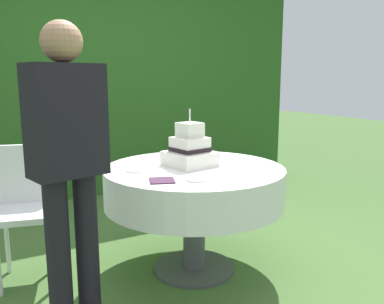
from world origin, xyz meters
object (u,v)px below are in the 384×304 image
at_px(serving_plate_far, 196,179).
at_px(napkin_stack, 162,180).
at_px(cake_table, 194,186).
at_px(serving_plate_near, 136,171).
at_px(standing_person, 68,160).
at_px(garden_chair, 27,199).
at_px(wedding_cake, 190,150).

bearing_deg(serving_plate_far, napkin_stack, 155.68).
xyz_separation_m(cake_table, serving_plate_near, (-0.39, 0.07, 0.14)).
bearing_deg(cake_table, serving_plate_far, -117.96).
bearing_deg(napkin_stack, serving_plate_near, 98.04).
bearing_deg(serving_plate_far, cake_table, 62.04).
bearing_deg(standing_person, serving_plate_near, 36.41).
distance_m(cake_table, napkin_stack, 0.44).
distance_m(cake_table, serving_plate_near, 0.42).
bearing_deg(standing_person, garden_chair, 98.79).
bearing_deg(serving_plate_near, wedding_cake, -2.45).
xyz_separation_m(wedding_cake, napkin_stack, (-0.35, -0.29, -0.10)).
xyz_separation_m(serving_plate_far, standing_person, (-0.72, 0.02, 0.19)).
xyz_separation_m(cake_table, standing_person, (-0.89, -0.29, 0.33)).
bearing_deg(serving_plate_far, garden_chair, 137.05).
relative_size(cake_table, serving_plate_near, 10.25).
relative_size(cake_table, serving_plate_far, 9.70).
bearing_deg(napkin_stack, standing_person, -173.52).
distance_m(cake_table, serving_plate_far, 0.38).
relative_size(serving_plate_far, napkin_stack, 0.87).
height_order(wedding_cake, garden_chair, wedding_cake).
distance_m(garden_chair, standing_person, 0.86).
bearing_deg(standing_person, serving_plate_far, -1.65).
relative_size(garden_chair, standing_person, 0.56).
bearing_deg(garden_chair, cake_table, -24.89).
height_order(serving_plate_far, napkin_stack, serving_plate_far).
height_order(cake_table, napkin_stack, napkin_stack).
distance_m(serving_plate_near, napkin_stack, 0.31).
xyz_separation_m(cake_table, napkin_stack, (-0.35, -0.23, 0.14)).
relative_size(wedding_cake, standing_person, 0.24).
bearing_deg(serving_plate_near, standing_person, -143.59).
bearing_deg(napkin_stack, serving_plate_far, -24.32).
distance_m(wedding_cake, standing_person, 0.96).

